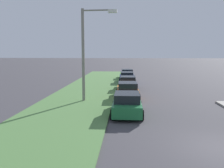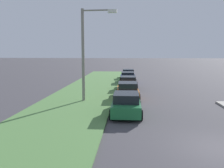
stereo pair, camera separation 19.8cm
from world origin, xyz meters
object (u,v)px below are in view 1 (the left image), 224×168
parked_car_black (128,83)px  streetlight (87,48)px  parked_car_green (127,104)px  parked_car_blue (127,78)px  parked_car_orange (128,91)px  parked_car_silver (127,74)px

parked_car_black → streetlight: bearing=155.5°
parked_car_green → parked_car_blue: (16.74, 0.07, 0.00)m
parked_car_orange → streetlight: bearing=114.2°
parked_car_blue → streetlight: bearing=163.5°
parked_car_black → streetlight: size_ratio=0.58×
parked_car_green → streetlight: 6.33m
parked_car_orange → parked_car_silver: 16.32m
parked_car_silver → streetlight: size_ratio=0.59×
parked_car_orange → parked_car_black: bearing=-2.5°
streetlight → parked_car_blue: bearing=-13.9°
parked_car_green → parked_car_black: 10.93m
parked_car_orange → parked_car_blue: same height
parked_car_black → parked_car_silver: same height
streetlight → parked_car_silver: bearing=-10.1°
parked_car_green → parked_car_black: size_ratio=0.99×
parked_car_green → parked_car_orange: size_ratio=0.99×
parked_car_black → parked_car_green: bearing=-179.3°
parked_car_black → parked_car_silver: (11.01, 0.13, 0.00)m
parked_car_silver → parked_car_green: bearing=176.7°
streetlight → parked_car_orange: bearing=-63.9°
parked_car_green → parked_car_blue: same height
parked_car_black → streetlight: (-6.90, 3.32, 3.67)m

